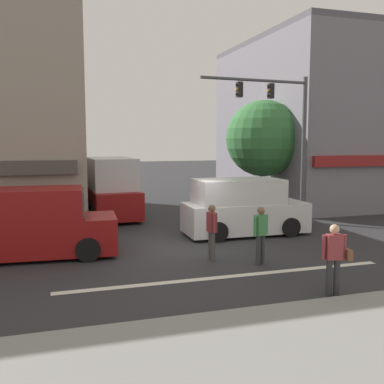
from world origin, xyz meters
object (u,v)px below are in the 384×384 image
Objects in this scene: traffic_light_mast at (285,125)px; pedestrian_mid_crossing at (212,229)px; street_tree at (264,139)px; box_truck_approaching_near at (110,190)px; pedestrian_far_side at (261,232)px; van_waiting_far at (243,208)px; pedestrian_foreground_with_bag at (335,255)px; van_crossing_rightbound at (36,225)px.

traffic_light_mast reaches higher than pedestrian_mid_crossing.
street_tree reaches higher than box_truck_approaching_near.
van_waiting_far is at bearing 73.19° from pedestrian_far_side.
pedestrian_mid_crossing is (-2.36, -3.06, -0.06)m from van_waiting_far.
van_waiting_far is (-2.55, -1.56, -3.17)m from traffic_light_mast.
van_waiting_far is 2.77× the size of pedestrian_foreground_with_bag.
pedestrian_mid_crossing is at bearing 113.00° from pedestrian_foreground_with_bag.
traffic_light_mast is 1.32× the size of van_crossing_rightbound.
van_waiting_far is (-3.33, -5.04, -2.62)m from street_tree.
traffic_light_mast reaches higher than street_tree.
street_tree reaches higher than pedestrian_mid_crossing.
van_crossing_rightbound is at bearing -171.21° from van_waiting_far.
pedestrian_far_side is (1.18, -0.85, 0.00)m from pedestrian_mid_crossing.
pedestrian_foreground_with_bag and pedestrian_far_side have the same top height.
box_truck_approaching_near reaches higher than pedestrian_foreground_with_bag.
pedestrian_far_side is at bearing -24.22° from van_crossing_rightbound.
van_crossing_rightbound is at bearing -149.97° from street_tree.
traffic_light_mast is at bearing -102.75° from street_tree.
street_tree reaches higher than pedestrian_foreground_with_bag.
pedestrian_foreground_with_bag and pedestrian_mid_crossing have the same top height.
pedestrian_foreground_with_bag is at bearing -96.35° from van_waiting_far.
van_crossing_rightbound is 0.83× the size of box_truck_approaching_near.
van_waiting_far is 3.86m from pedestrian_mid_crossing.
van_waiting_far is at bearing 8.79° from van_crossing_rightbound.
street_tree is 12.61m from van_crossing_rightbound.
box_truck_approaching_near is 9.97m from pedestrian_far_side.
pedestrian_mid_crossing is (4.98, -1.92, -0.06)m from van_crossing_rightbound.
pedestrian_mid_crossing is 1.00× the size of pedestrian_far_side.
traffic_light_mast is at bearing 15.22° from van_crossing_rightbound.
traffic_light_mast reaches higher than pedestrian_far_side.
van_crossing_rightbound is 7.38m from box_truck_approaching_near.
pedestrian_mid_crossing is at bearing -127.68° from van_waiting_far.
box_truck_approaching_near reaches higher than pedestrian_mid_crossing.
pedestrian_mid_crossing is (1.90, -8.62, -0.30)m from box_truck_approaching_near.
pedestrian_mid_crossing and pedestrian_far_side have the same top height.
pedestrian_foreground_with_bag is at bearing -81.81° from pedestrian_far_side.
street_tree is 6.58m from van_waiting_far.
van_crossing_rightbound is 6.76m from pedestrian_far_side.
traffic_light_mast is 3.71× the size of pedestrian_foreground_with_bag.
box_truck_approaching_near is 3.41× the size of pedestrian_far_side.
pedestrian_foreground_with_bag is 1.00× the size of pedestrian_far_side.
van_waiting_far is 0.98× the size of van_crossing_rightbound.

